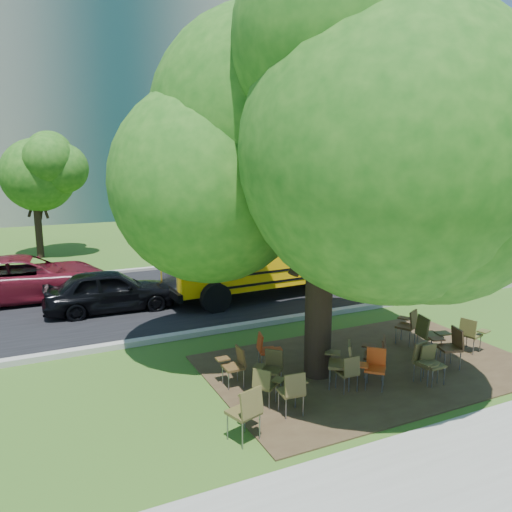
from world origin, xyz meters
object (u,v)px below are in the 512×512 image
chair_7 (471,332)px  chair_3 (374,364)px  chair_10 (266,348)px  black_car (110,290)px  main_tree (323,130)px  chair_1 (294,388)px  bg_car_red (26,278)px  chair_2 (343,360)px  chair_15 (265,383)px  chair_0 (247,408)px  chair_6 (451,343)px  chair_12 (428,332)px  chair_14 (424,359)px  chair_5 (431,361)px  chair_4 (349,370)px  chair_13 (409,323)px  chair_8 (235,362)px  chair_9 (271,366)px  school_bus (334,241)px  chair_11 (377,352)px

chair_7 → chair_3: bearing=-96.5°
chair_10 → black_car: size_ratio=0.21×
main_tree → chair_1: 4.88m
main_tree → bg_car_red: (-5.42, 8.91, -4.33)m
chair_2 → chair_15: 1.76m
chair_0 → chair_15: bearing=32.1°
chair_6 → chair_12: (0.03, 0.70, 0.03)m
chair_15 → chair_2: bearing=52.4°
chair_1 → chair_14: bearing=5.6°
chair_0 → chair_6: 5.25m
chair_3 → chair_5: size_ratio=1.02×
chair_4 → black_car: size_ratio=0.20×
chair_4 → bg_car_red: size_ratio=0.15×
chair_0 → chair_13: chair_0 is taller
chair_6 → black_car: black_car is taller
chair_8 → bg_car_red: 9.36m
chair_9 → chair_4: bearing=-167.4°
chair_3 → school_bus: bearing=-75.1°
chair_2 → chair_6: bearing=-58.4°
chair_5 → chair_15: bearing=-8.0°
chair_1 → chair_13: size_ratio=0.95×
chair_14 → black_car: (-4.95, 7.76, 0.13)m
chair_7 → chair_1: bearing=-96.9°
main_tree → chair_0: (-2.37, -1.63, -4.48)m
chair_2 → chair_6: chair_2 is taller
main_tree → chair_11: 4.68m
chair_8 → chair_13: chair_13 is taller
black_car → chair_5: bearing=-145.1°
chair_13 → chair_1: bearing=176.2°
main_tree → chair_4: 4.68m
chair_5 → chair_6: 1.04m
chair_7 → chair_13: chair_13 is taller
chair_13 → chair_12: bearing=-126.1°
chair_7 → chair_13: size_ratio=0.95×
chair_5 → chair_14: 0.14m
chair_4 → black_car: black_car is taller
chair_5 → chair_15: size_ratio=1.05×
chair_8 → chair_9: 0.74m
chair_6 → chair_11: size_ratio=1.02×
chair_3 → chair_14: size_ratio=0.98×
chair_1 → chair_4: chair_1 is taller
school_bus → chair_4: bearing=-124.6°
chair_3 → chair_5: (1.17, -0.34, -0.01)m
chair_2 → black_car: size_ratio=0.26×
chair_10 → black_car: (-2.33, 5.77, 0.15)m
chair_4 → bg_car_red: (-5.58, 9.83, 0.26)m
main_tree → chair_15: bearing=-155.3°
chair_3 → chair_9: bearing=18.4°
chair_15 → chair_6: bearing=48.7°
chair_0 → chair_9: 1.95m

